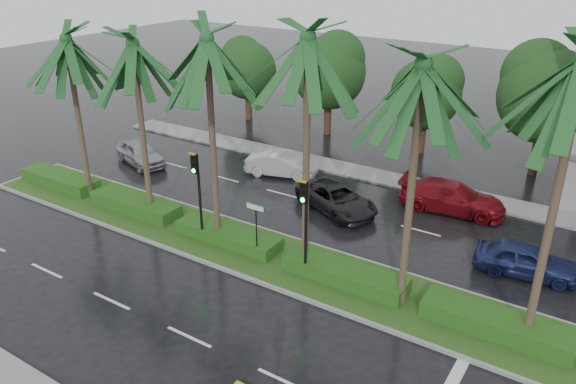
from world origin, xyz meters
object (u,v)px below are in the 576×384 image
Objects in this scene: signal_median_left at (197,184)px; street_sign at (256,217)px; car_silver at (140,153)px; car_blue at (526,260)px; car_white at (281,164)px; car_red at (452,197)px; car_darkgrey at (336,198)px.

street_sign is (3.00, 0.18, -0.87)m from signal_median_left.
car_silver is (-9.88, 5.73, -2.28)m from signal_median_left.
car_blue is (22.88, -0.38, -0.02)m from car_silver.
car_white is 1.02× the size of car_blue.
signal_median_left is at bearing 172.76° from car_white.
signal_median_left is at bearing -176.53° from street_sign.
car_red reaches higher than car_silver.
car_red is at bearing 48.61° from signal_median_left.
signal_median_left reaches higher than car_red.
car_red is (8.50, 9.65, -2.23)m from signal_median_left.
car_white is (-4.50, 8.72, -1.43)m from street_sign.
car_darkgrey is 5.91m from car_red.
car_white is at bearing 87.71° from car_red.
street_sign is at bearing 3.47° from signal_median_left.
car_red reaches higher than car_blue.
signal_median_left reaches higher than car_white.
car_silver is 13.40m from car_darkgrey.
car_silver is 22.89m from car_blue.
car_red reaches higher than car_darkgrey.
car_darkgrey is at bearing -68.75° from car_silver.
car_silver is (-12.88, 5.55, -1.40)m from street_sign.
car_red is (5.00, 3.15, 0.10)m from car_darkgrey.
car_white is at bearing -51.25° from car_silver.
signal_median_left is 11.65m from car_silver.
car_white is (-1.50, 8.91, -2.31)m from signal_median_left.
car_red is (18.38, 3.92, 0.05)m from car_silver.
street_sign is 0.63× the size of car_blue.
car_darkgrey is at bearing -132.59° from car_white.
street_sign is at bearing -169.52° from car_white.
car_white is (8.38, 3.18, -0.03)m from car_silver.
signal_median_left reaches higher than car_darkgrey.
street_sign reaches higher than car_white.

